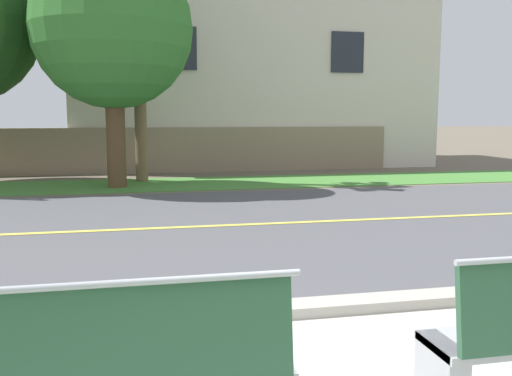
% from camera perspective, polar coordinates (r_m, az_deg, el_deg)
% --- Properties ---
extents(ground_plane, '(140.00, 140.00, 0.00)m').
position_cam_1_polar(ground_plane, '(10.52, -5.16, -2.33)').
color(ground_plane, '#665B4C').
extents(curb_edge, '(44.00, 0.30, 0.11)m').
position_cam_1_polar(curb_edge, '(5.11, 2.69, -12.34)').
color(curb_edge, '#ADA89E').
rests_on(curb_edge, ground_plane).
extents(street_asphalt, '(52.00, 8.00, 0.01)m').
position_cam_1_polar(street_asphalt, '(9.06, -4.01, -3.89)').
color(street_asphalt, '#515156').
rests_on(street_asphalt, ground_plane).
extents(road_centre_line, '(48.00, 0.14, 0.01)m').
position_cam_1_polar(road_centre_line, '(9.06, -4.02, -3.86)').
color(road_centre_line, '#E0CC4C').
rests_on(road_centre_line, ground_plane).
extents(far_verge_grass, '(48.00, 2.80, 0.02)m').
position_cam_1_polar(far_verge_grass, '(14.65, -7.15, 0.44)').
color(far_verge_grass, '#478438').
rests_on(far_verge_grass, ground_plane).
extents(shade_tree_centre, '(3.85, 3.85, 6.35)m').
position_cam_1_polar(shade_tree_centre, '(14.26, -13.97, 16.68)').
color(shade_tree_centre, brown).
rests_on(shade_tree_centre, ground_plane).
extents(garden_wall, '(13.00, 0.36, 1.40)m').
position_cam_1_polar(garden_wall, '(17.63, -6.96, 3.88)').
color(garden_wall, gray).
rests_on(garden_wall, ground_plane).
extents(house_across_street, '(13.07, 6.91, 7.50)m').
position_cam_1_polar(house_across_street, '(21.22, -1.02, 12.91)').
color(house_across_street, beige).
rests_on(house_across_street, ground_plane).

